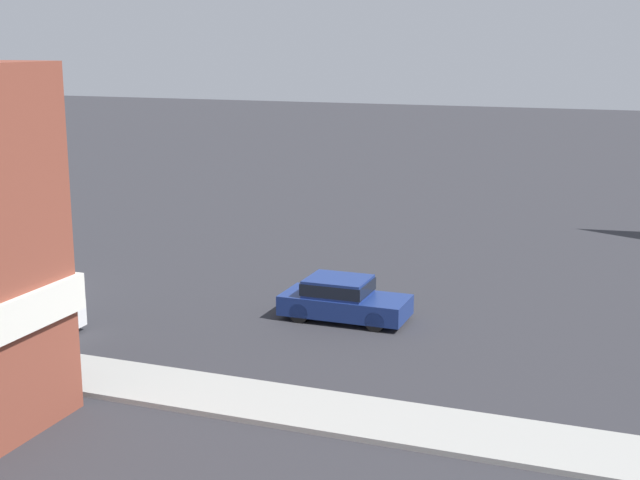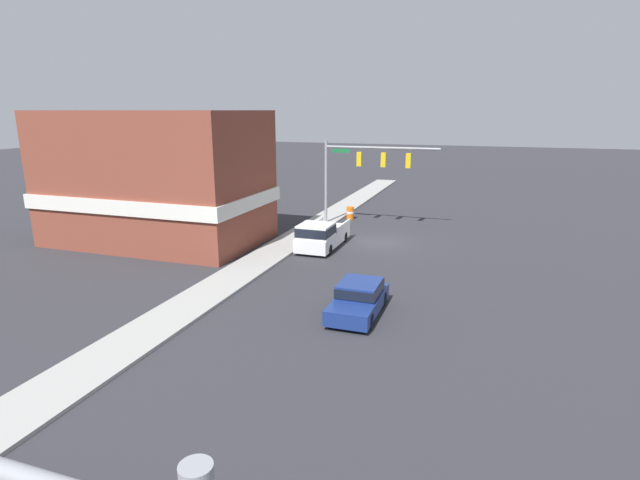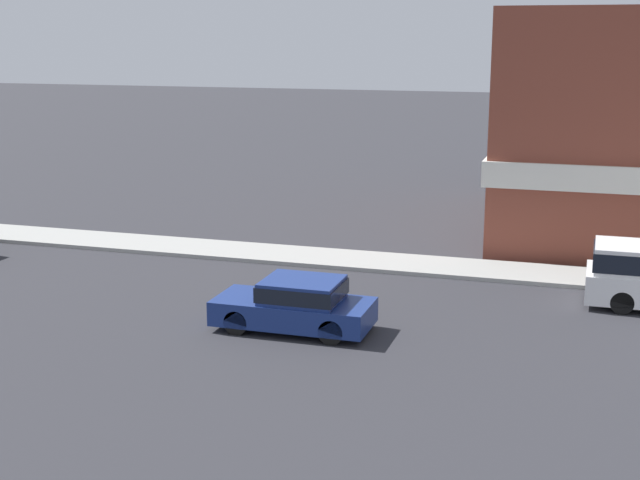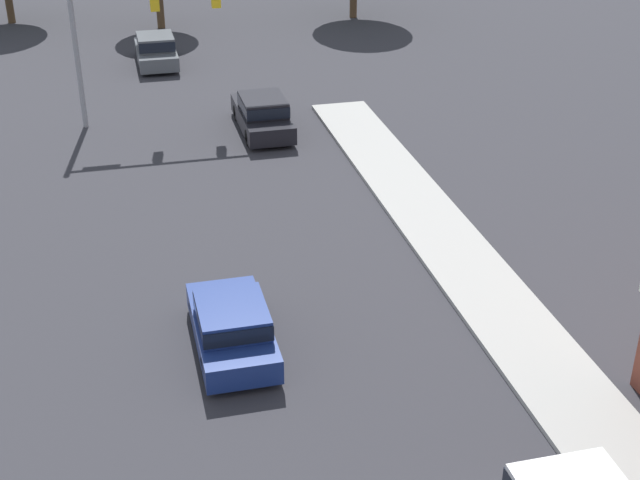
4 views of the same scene
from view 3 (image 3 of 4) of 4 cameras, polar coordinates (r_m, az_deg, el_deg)
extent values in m
cylinder|color=black|center=(23.72, -5.37, -5.28)|extent=(0.22, 0.66, 0.66)
cylinder|color=black|center=(25.18, -3.92, -4.15)|extent=(0.22, 0.66, 0.66)
cylinder|color=black|center=(22.88, 0.72, -5.92)|extent=(0.22, 0.66, 0.66)
cylinder|color=black|center=(24.38, 1.84, -4.71)|extent=(0.22, 0.66, 0.66)
cube|color=navy|center=(23.95, -1.71, -4.59)|extent=(1.87, 4.22, 0.66)
cube|color=navy|center=(23.69, -1.14, -3.22)|extent=(1.72, 2.03, 0.58)
cube|color=black|center=(23.69, -1.14, -3.22)|extent=(1.74, 2.11, 0.41)
cylinder|color=black|center=(26.72, 18.77, -3.82)|extent=(0.22, 0.66, 0.66)
cylinder|color=black|center=(28.53, 18.71, -2.76)|extent=(0.22, 0.66, 0.66)
cube|color=white|center=(27.36, 19.33, -1.09)|extent=(2.00, 2.07, 0.79)
cube|color=black|center=(27.36, 19.33, -1.09)|extent=(2.02, 2.15, 0.55)
cube|color=brown|center=(37.77, 18.26, 7.20)|extent=(13.73, 8.27, 8.67)
cube|color=silver|center=(37.90, 18.12, 5.27)|extent=(14.03, 8.57, 0.90)
camera|label=1|loc=(51.33, -1.83, 14.62)|focal=50.00mm
camera|label=2|loc=(31.88, -42.47, 11.37)|focal=28.00mm
camera|label=4|loc=(23.11, 51.96, 22.09)|focal=50.00mm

